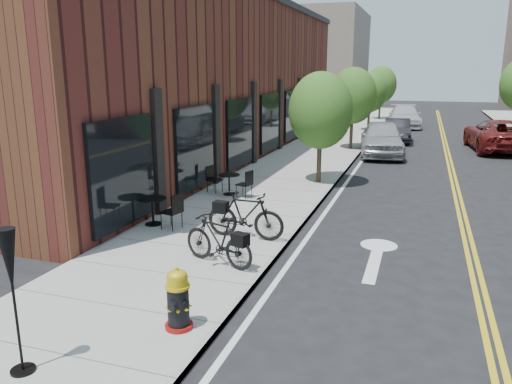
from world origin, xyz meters
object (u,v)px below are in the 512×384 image
(fire_hydrant, at_px, (178,300))
(parked_car_b, at_px, (397,130))
(bistro_set_b, at_px, (153,207))
(parked_car_far, at_px, (498,135))
(parked_car_c, at_px, (404,116))
(patio_umbrella, at_px, (11,271))
(bistro_set_c, at_px, (229,181))
(bicycle_left, at_px, (218,240))
(bicycle_right, at_px, (245,215))
(parked_car_a, at_px, (382,138))

(fire_hydrant, distance_m, parked_car_b, 22.96)
(bistro_set_b, relative_size, parked_car_far, 0.31)
(fire_hydrant, height_order, parked_car_c, parked_car_c)
(patio_umbrella, relative_size, parked_car_far, 0.35)
(bistro_set_c, height_order, parked_car_b, parked_car_b)
(patio_umbrella, bearing_deg, bistro_set_b, 104.48)
(bicycle_left, bearing_deg, bicycle_right, -161.09)
(fire_hydrant, height_order, parked_car_a, parked_car_a)
(bicycle_right, bearing_deg, bistro_set_c, 27.57)
(bistro_set_b, relative_size, bistro_set_c, 1.07)
(parked_car_b, bearing_deg, fire_hydrant, -99.58)
(bicycle_left, relative_size, parked_car_c, 0.34)
(bicycle_left, xyz_separation_m, patio_umbrella, (-1.01, -4.26, 0.90))
(parked_car_c, height_order, parked_car_far, parked_car_far)
(parked_car_a, xyz_separation_m, parked_car_b, (0.44, 5.02, -0.18))
(fire_hydrant, bearing_deg, parked_car_c, 105.06)
(bistro_set_c, bearing_deg, parked_car_a, 83.74)
(patio_umbrella, distance_m, parked_car_far, 24.31)
(bicycle_left, height_order, parked_car_a, parked_car_a)
(patio_umbrella, height_order, parked_car_c, patio_umbrella)
(bicycle_right, xyz_separation_m, parked_car_a, (1.98, 13.58, 0.13))
(patio_umbrella, distance_m, parked_car_a, 19.77)
(patio_umbrella, xyz_separation_m, parked_car_c, (3.49, 32.23, -0.79))
(bistro_set_b, height_order, parked_car_b, parked_car_b)
(parked_car_c, bearing_deg, bicycle_right, -100.62)
(bistro_set_c, distance_m, parked_car_c, 22.91)
(bistro_set_b, xyz_separation_m, bistro_set_c, (0.69, 3.55, -0.03))
(patio_umbrella, bearing_deg, parked_car_far, 69.84)
(bistro_set_c, xyz_separation_m, parked_car_c, (4.39, 22.49, 0.20))
(bicycle_right, height_order, bistro_set_b, bicycle_right)
(bistro_set_b, distance_m, parked_car_b, 19.03)
(fire_hydrant, distance_m, patio_umbrella, 2.40)
(patio_umbrella, bearing_deg, parked_car_a, 81.35)
(bicycle_right, height_order, patio_umbrella, patio_umbrella)
(parked_car_b, xyz_separation_m, parked_car_far, (4.96, -1.74, 0.14))
(bicycle_right, xyz_separation_m, parked_car_far, (7.38, 16.86, 0.10))
(bistro_set_b, xyz_separation_m, parked_car_a, (4.57, 13.34, 0.24))
(bicycle_right, height_order, parked_car_c, parked_car_c)
(bicycle_right, xyz_separation_m, parked_car_b, (2.42, 18.60, -0.05))
(bistro_set_c, distance_m, patio_umbrella, 9.83)
(bicycle_left, height_order, parked_car_b, parked_car_b)
(bicycle_right, relative_size, bistro_set_c, 1.17)
(parked_car_b, xyz_separation_m, parked_car_c, (0.07, 7.68, 0.11))
(parked_car_a, height_order, parked_car_far, parked_car_a)
(bistro_set_c, bearing_deg, bistro_set_b, -85.73)
(fire_hydrant, relative_size, bicycle_right, 0.53)
(bistro_set_b, bearing_deg, parked_car_far, 72.30)
(bicycle_left, xyz_separation_m, bistro_set_b, (-2.61, 1.94, -0.07))
(bistro_set_b, bearing_deg, parked_car_b, 88.00)
(bicycle_right, bearing_deg, fire_hydrant, -173.19)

